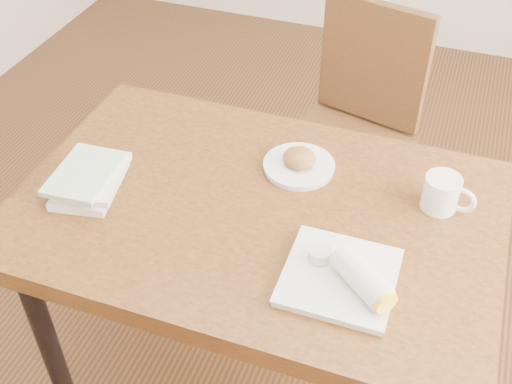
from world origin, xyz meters
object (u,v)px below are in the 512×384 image
(book_stack, at_px, (90,179))
(table, at_px, (256,229))
(chair_far, at_px, (355,120))
(plate_scone, at_px, (299,163))
(coffee_mug, at_px, (443,193))
(plate_burrito, at_px, (346,277))

(book_stack, bearing_deg, table, 9.96)
(table, bearing_deg, chair_far, 82.31)
(plate_scone, bearing_deg, coffee_mug, -4.01)
(chair_far, relative_size, plate_scone, 4.76)
(table, height_order, coffee_mug, coffee_mug)
(table, relative_size, chair_far, 1.32)
(chair_far, bearing_deg, plate_burrito, -79.28)
(plate_scone, distance_m, coffee_mug, 0.39)
(plate_burrito, relative_size, book_stack, 1.06)
(coffee_mug, xyz_separation_m, book_stack, (-0.90, -0.24, -0.02))
(chair_far, xyz_separation_m, plate_scone, (-0.04, -0.58, 0.22))
(chair_far, relative_size, plate_burrito, 3.56)
(coffee_mug, distance_m, book_stack, 0.93)
(chair_far, xyz_separation_m, plate_burrito, (0.18, -0.95, 0.23))
(coffee_mug, bearing_deg, book_stack, -165.10)
(chair_far, height_order, coffee_mug, chair_far)
(table, distance_m, coffee_mug, 0.50)
(chair_far, relative_size, coffee_mug, 6.88)
(plate_scone, relative_size, coffee_mug, 1.44)
(table, height_order, chair_far, chair_far)
(table, distance_m, chair_far, 0.79)
(plate_scone, distance_m, book_stack, 0.57)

